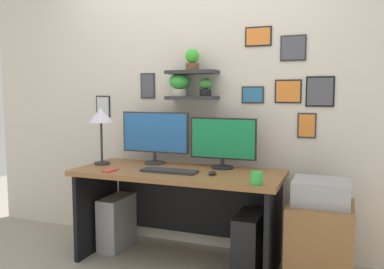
{
  "coord_description": "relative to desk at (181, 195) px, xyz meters",
  "views": [
    {
      "loc": [
        1.21,
        -2.86,
        1.36
      ],
      "look_at": [
        0.1,
        0.05,
        1.03
      ],
      "focal_mm": 37.36,
      "sensor_mm": 36.0,
      "label": 1
    }
  ],
  "objects": [
    {
      "name": "back_wall_assembly",
      "position": [
        0.0,
        0.38,
        0.81
      ],
      "size": [
        4.4,
        0.24,
        2.7
      ],
      "color": "beige",
      "rests_on": "ground"
    },
    {
      "name": "cell_phone",
      "position": [
        -0.49,
        -0.27,
        0.21
      ],
      "size": [
        0.08,
        0.14,
        0.01
      ],
      "primitive_type": "cube",
      "rotation": [
        0.0,
        0.0,
        -0.06
      ],
      "color": "red",
      "rests_on": "desk"
    },
    {
      "name": "coffee_mug",
      "position": [
        0.68,
        -0.33,
        0.25
      ],
      "size": [
        0.08,
        0.08,
        0.09
      ],
      "primitive_type": "cylinder",
      "color": "green",
      "rests_on": "desk"
    },
    {
      "name": "monitor_right",
      "position": [
        0.3,
        0.16,
        0.43
      ],
      "size": [
        0.55,
        0.18,
        0.41
      ],
      "color": "black",
      "rests_on": "desk"
    },
    {
      "name": "drawer_cabinet",
      "position": [
        1.08,
        -0.06,
        -0.25
      ],
      "size": [
        0.44,
        0.5,
        0.59
      ],
      "primitive_type": "cube",
      "color": "brown",
      "rests_on": "ground"
    },
    {
      "name": "computer_mouse",
      "position": [
        0.31,
        -0.13,
        0.22
      ],
      "size": [
        0.06,
        0.09,
        0.03
      ],
      "primitive_type": "ellipsoid",
      "color": "black",
      "rests_on": "desk"
    },
    {
      "name": "keyboard",
      "position": [
        -0.03,
        -0.15,
        0.22
      ],
      "size": [
        0.44,
        0.14,
        0.02
      ],
      "primitive_type": "cube",
      "color": "#2D2D33",
      "rests_on": "desk"
    },
    {
      "name": "desk",
      "position": [
        0.0,
        0.0,
        0.0
      ],
      "size": [
        1.64,
        0.68,
        0.75
      ],
      "color": "brown",
      "rests_on": "ground"
    },
    {
      "name": "monitor_left",
      "position": [
        -0.3,
        0.16,
        0.46
      ],
      "size": [
        0.61,
        0.18,
        0.45
      ],
      "color": "#2D2D33",
      "rests_on": "desk"
    },
    {
      "name": "computer_tower_right",
      "position": [
        0.58,
        -0.06,
        -0.31
      ],
      "size": [
        0.18,
        0.4,
        0.46
      ],
      "primitive_type": "cube",
      "color": "black",
      "rests_on": "ground"
    },
    {
      "name": "computer_tower_left",
      "position": [
        -0.62,
        0.05,
        -0.31
      ],
      "size": [
        0.18,
        0.4,
        0.46
      ],
      "primitive_type": "cube",
      "color": "#99999E",
      "rests_on": "ground"
    },
    {
      "name": "desk_lamp",
      "position": [
        -0.71,
        -0.03,
        0.6
      ],
      "size": [
        0.21,
        0.21,
        0.48
      ],
      "color": "#2D2D33",
      "rests_on": "desk"
    },
    {
      "name": "ground_plane",
      "position": [
        0.0,
        -0.06,
        -0.54
      ],
      "size": [
        8.0,
        8.0,
        0.0
      ],
      "primitive_type": "plane",
      "color": "gray"
    },
    {
      "name": "printer",
      "position": [
        1.08,
        -0.06,
        0.13
      ],
      "size": [
        0.38,
        0.34,
        0.17
      ],
      "primitive_type": "cube",
      "color": "#9E9EA3",
      "rests_on": "drawer_cabinet"
    }
  ]
}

